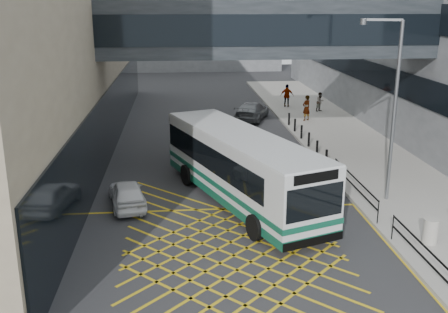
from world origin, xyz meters
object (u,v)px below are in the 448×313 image
object	(u,v)px
car_silver	(252,110)
pedestrian_a	(306,108)
bus	(240,166)
pedestrian_b	(320,102)
car_white	(127,193)
pedestrian_c	(287,96)
car_dark	(210,122)
street_lamp	(391,100)
litter_bin	(431,231)

from	to	relation	value
car_silver	pedestrian_a	distance (m)	4.25
bus	pedestrian_b	size ratio (longest dim) A/B	7.56
car_silver	car_white	bearing A→B (deg)	86.12
pedestrian_a	pedestrian_c	distance (m)	5.45
car_dark	pedestrian_b	world-z (taller)	pedestrian_b
car_silver	street_lamp	bearing A→B (deg)	122.19
pedestrian_b	car_dark	bearing A→B (deg)	179.89
pedestrian_a	pedestrian_b	world-z (taller)	pedestrian_a
street_lamp	pedestrian_b	bearing A→B (deg)	104.07
pedestrian_b	street_lamp	bearing A→B (deg)	-128.97
car_dark	litter_bin	xyz separation A→B (m)	(7.13, -18.76, -0.11)
car_white	bus	bearing A→B (deg)	170.33
pedestrian_c	pedestrian_b	bearing A→B (deg)	156.99
car_dark	car_silver	bearing A→B (deg)	-134.72
car_white	pedestrian_c	world-z (taller)	pedestrian_c
car_silver	pedestrian_b	bearing A→B (deg)	-140.49
car_silver	pedestrian_b	distance (m)	6.34
litter_bin	pedestrian_c	distance (m)	26.79
car_white	pedestrian_b	bearing A→B (deg)	-137.10
car_white	litter_bin	bearing A→B (deg)	145.03
bus	pedestrian_c	size ratio (longest dim) A/B	6.08
street_lamp	litter_bin	distance (m)	6.23
car_silver	litter_bin	bearing A→B (deg)	119.96
pedestrian_b	car_white	bearing A→B (deg)	-157.89
car_white	pedestrian_c	xyz separation A→B (m)	(11.77, 21.63, 0.50)
bus	litter_bin	xyz separation A→B (m)	(6.61, -5.29, -1.10)
car_white	car_silver	size ratio (longest dim) A/B	0.83
street_lamp	bus	bearing A→B (deg)	-164.25
car_white	car_dark	bearing A→B (deg)	-119.87
bus	car_silver	size ratio (longest dim) A/B	2.47
pedestrian_b	bus	bearing A→B (deg)	-146.99
street_lamp	pedestrian_a	bearing A→B (deg)	109.49
bus	pedestrian_a	world-z (taller)	bus
car_white	litter_bin	world-z (taller)	car_white
car_silver	pedestrian_b	world-z (taller)	pedestrian_b
car_white	pedestrian_b	distance (m)	24.13
bus	car_silver	xyz separation A→B (m)	(3.03, 17.40, -1.00)
street_lamp	litter_bin	bearing A→B (deg)	-68.80
pedestrian_a	car_white	bearing A→B (deg)	23.22
car_silver	pedestrian_b	xyz separation A→B (m)	(6.01, 2.01, 0.20)
litter_bin	pedestrian_c	xyz separation A→B (m)	(0.06, 26.78, 0.49)
pedestrian_b	car_silver	bearing A→B (deg)	166.49
car_dark	car_silver	size ratio (longest dim) A/B	1.00
car_white	litter_bin	size ratio (longest dim) A/B	4.11
litter_bin	pedestrian_c	size ratio (longest dim) A/B	0.49
car_silver	pedestrian_b	size ratio (longest dim) A/B	3.06
car_dark	pedestrian_c	bearing A→B (deg)	-134.55
car_silver	pedestrian_a	world-z (taller)	pedestrian_a
car_dark	street_lamp	bearing A→B (deg)	114.09
bus	litter_bin	world-z (taller)	bus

